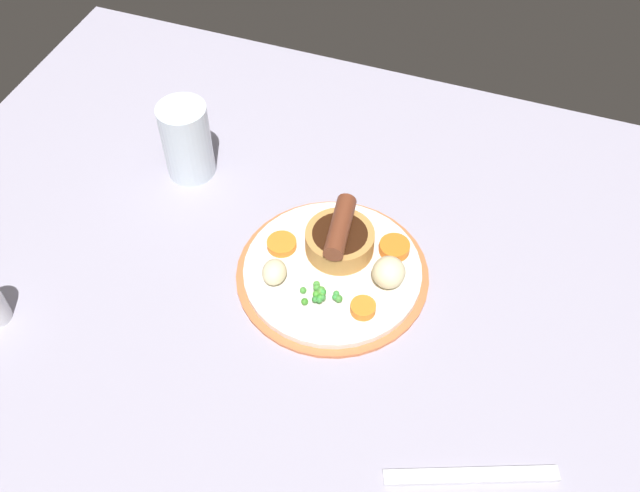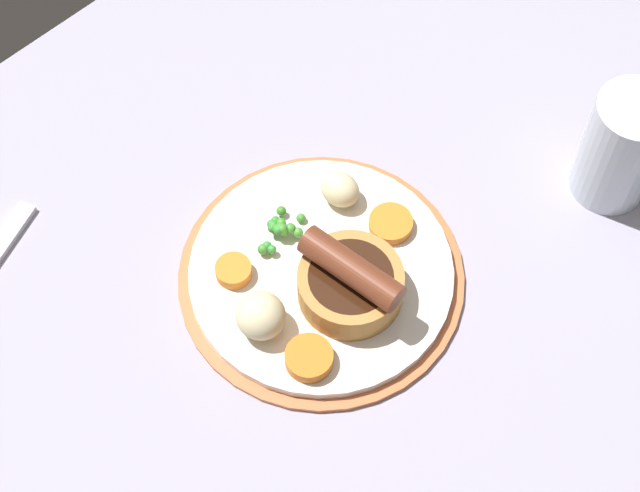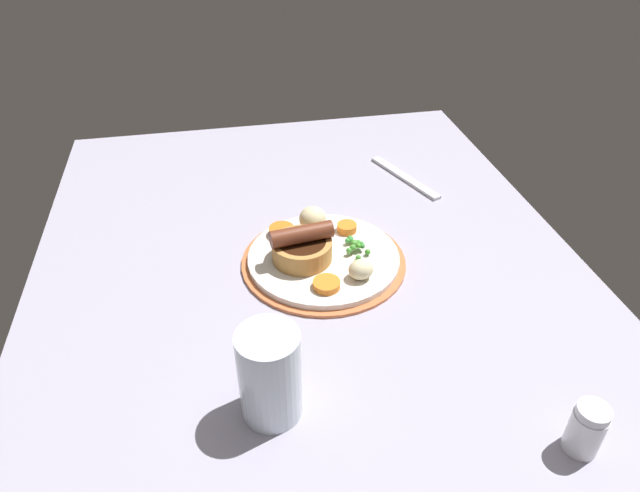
% 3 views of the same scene
% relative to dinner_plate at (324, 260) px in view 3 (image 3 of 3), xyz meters
% --- Properties ---
extents(dining_table, '(1.10, 0.80, 0.03)m').
position_rel_dinner_plate_xyz_m(dining_table, '(0.04, -0.02, -0.02)').
color(dining_table, '#9E99AD').
rests_on(dining_table, ground).
extents(dinner_plate, '(0.24, 0.24, 0.01)m').
position_rel_dinner_plate_xyz_m(dinner_plate, '(0.00, 0.00, 0.00)').
color(dinner_plate, '#CC6B3D').
rests_on(dinner_plate, dining_table).
extents(sausage_pudding, '(0.09, 0.09, 0.06)m').
position_rel_dinner_plate_xyz_m(sausage_pudding, '(0.00, -0.03, 0.03)').
color(sausage_pudding, '#BC8442').
rests_on(sausage_pudding, dinner_plate).
extents(pea_pile, '(0.05, 0.04, 0.02)m').
position_rel_dinner_plate_xyz_m(pea_pile, '(-0.00, 0.05, 0.02)').
color(pea_pile, '#499730').
rests_on(pea_pile, dinner_plate).
extents(potato_chunk_0, '(0.03, 0.04, 0.03)m').
position_rel_dinner_plate_xyz_m(potato_chunk_0, '(0.06, 0.04, 0.02)').
color(potato_chunk_0, beige).
rests_on(potato_chunk_0, dinner_plate).
extents(potato_chunk_2, '(0.04, 0.04, 0.04)m').
position_rel_dinner_plate_xyz_m(potato_chunk_2, '(-0.07, -0.00, 0.03)').
color(potato_chunk_2, beige).
rests_on(potato_chunk_2, dinner_plate).
extents(carrot_slice_0, '(0.04, 0.04, 0.01)m').
position_rel_dinner_plate_xyz_m(carrot_slice_0, '(0.07, -0.01, 0.01)').
color(carrot_slice_0, orange).
rests_on(carrot_slice_0, dinner_plate).
extents(carrot_slice_2, '(0.04, 0.04, 0.01)m').
position_rel_dinner_plate_xyz_m(carrot_slice_2, '(-0.05, 0.05, 0.01)').
color(carrot_slice_2, orange).
rests_on(carrot_slice_2, dinner_plate).
extents(carrot_slice_4, '(0.05, 0.05, 0.01)m').
position_rel_dinner_plate_xyz_m(carrot_slice_4, '(-0.06, -0.05, 0.01)').
color(carrot_slice_4, orange).
rests_on(carrot_slice_4, dinner_plate).
extents(fork, '(0.17, 0.08, 0.01)m').
position_rel_dinner_plate_xyz_m(fork, '(-0.22, 0.20, -0.00)').
color(fork, silver).
rests_on(fork, dining_table).
extents(drinking_glass, '(0.07, 0.07, 0.11)m').
position_rel_dinner_plate_xyz_m(drinking_glass, '(0.25, -0.11, 0.05)').
color(drinking_glass, silver).
rests_on(drinking_glass, dining_table).
extents(salt_shaker, '(0.04, 0.04, 0.06)m').
position_rel_dinner_plate_xyz_m(salt_shaker, '(0.36, 0.20, 0.02)').
color(salt_shaker, silver).
rests_on(salt_shaker, dining_table).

